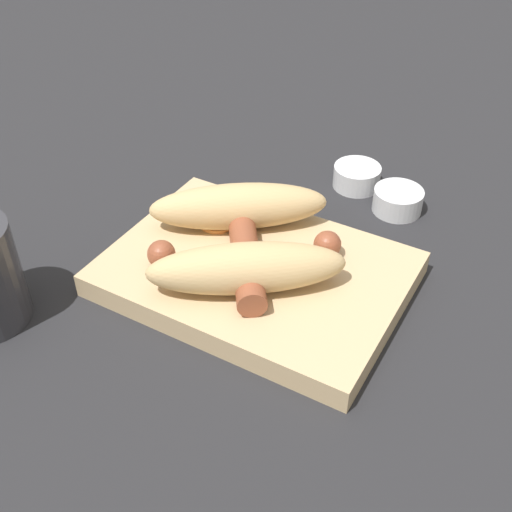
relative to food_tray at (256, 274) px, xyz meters
name	(u,v)px	position (x,y,z in m)	size (l,w,h in m)	color
ground_plane	(256,283)	(0.00, 0.00, -0.01)	(3.00, 3.00, 0.00)	#232326
food_tray	(256,274)	(0.00, 0.00, 0.00)	(0.28, 0.20, 0.02)	tan
bread_roll	(242,235)	(0.02, -0.01, 0.03)	(0.23, 0.22, 0.05)	tan
sausage	(245,249)	(0.01, 0.00, 0.03)	(0.15, 0.14, 0.03)	brown
pickled_veggies	(230,212)	(0.06, -0.06, 0.01)	(0.08, 0.07, 0.00)	#F99E4C
condiment_cup_near	(398,202)	(-0.07, -0.19, 0.00)	(0.05, 0.05, 0.03)	silver
condiment_cup_far	(357,178)	(-0.02, -0.21, 0.00)	(0.05, 0.05, 0.03)	silver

